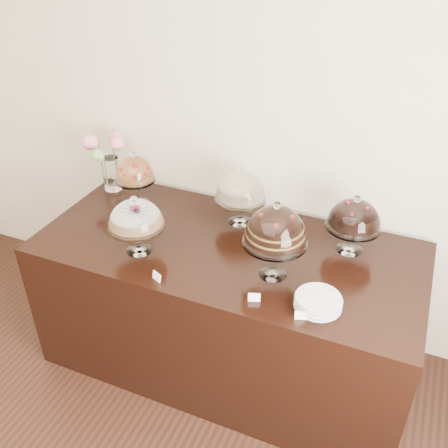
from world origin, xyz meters
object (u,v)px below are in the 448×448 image
at_px(cake_stand_dark_choco, 355,217).
at_px(flower_vase, 108,157).
at_px(cake_stand_choco_layer, 276,228).
at_px(display_counter, 227,306).
at_px(cake_stand_fruit_tart, 135,171).
at_px(cake_stand_cheesecake, 241,189).
at_px(plate_stack, 318,302).
at_px(cake_stand_sugar_sponge, 136,217).

bearing_deg(cake_stand_dark_choco, flower_vase, 176.61).
distance_m(cake_stand_choco_layer, flower_vase, 1.41).
relative_size(display_counter, cake_stand_choco_layer, 4.97).
bearing_deg(cake_stand_fruit_tart, cake_stand_cheesecake, 3.67).
relative_size(cake_stand_choco_layer, plate_stack, 1.98).
bearing_deg(flower_vase, cake_stand_dark_choco, -3.39).
distance_m(display_counter, cake_stand_fruit_tart, 1.02).
height_order(cake_stand_choco_layer, flower_vase, cake_stand_choco_layer).
bearing_deg(plate_stack, display_counter, 153.29).
distance_m(cake_stand_sugar_sponge, cake_stand_choco_layer, 0.77).
xyz_separation_m(display_counter, cake_stand_fruit_tart, (-0.73, 0.23, 0.68)).
bearing_deg(flower_vase, cake_stand_choco_layer, -19.94).
relative_size(display_counter, cake_stand_cheesecake, 5.97).
xyz_separation_m(display_counter, cake_stand_choco_layer, (0.32, -0.14, 0.74)).
distance_m(cake_stand_cheesecake, flower_vase, 0.97).
bearing_deg(cake_stand_fruit_tart, cake_stand_dark_choco, 0.27).
bearing_deg(display_counter, cake_stand_sugar_sponge, -152.78).
xyz_separation_m(cake_stand_sugar_sponge, cake_stand_dark_choco, (1.09, 0.47, -0.00)).
height_order(cake_stand_cheesecake, cake_stand_fruit_tart, cake_stand_cheesecake).
bearing_deg(plate_stack, flower_vase, 158.31).
bearing_deg(cake_stand_sugar_sponge, plate_stack, -3.99).
xyz_separation_m(cake_stand_sugar_sponge, cake_stand_fruit_tart, (-0.29, 0.46, 0.01)).
bearing_deg(cake_stand_fruit_tart, flower_vase, 159.08).
distance_m(cake_stand_choco_layer, cake_stand_cheesecake, 0.55).
bearing_deg(cake_stand_sugar_sponge, display_counter, 27.22).
relative_size(display_counter, cake_stand_dark_choco, 6.29).
relative_size(cake_stand_cheesecake, cake_stand_dark_choco, 1.05).
height_order(cake_stand_cheesecake, flower_vase, flower_vase).
xyz_separation_m(cake_stand_dark_choco, cake_stand_fruit_tart, (-1.38, -0.01, 0.01)).
relative_size(cake_stand_dark_choco, flower_vase, 0.90).
height_order(cake_stand_fruit_tart, plate_stack, cake_stand_fruit_tart).
distance_m(cake_stand_sugar_sponge, cake_stand_cheesecake, 0.65).
height_order(cake_stand_choco_layer, cake_stand_dark_choco, cake_stand_choco_layer).
bearing_deg(cake_stand_dark_choco, display_counter, -159.72).
height_order(cake_stand_cheesecake, cake_stand_dark_choco, cake_stand_cheesecake).
distance_m(cake_stand_fruit_tart, flower_vase, 0.29).
height_order(cake_stand_choco_layer, cake_stand_cheesecake, cake_stand_choco_layer).
distance_m(cake_stand_cheesecake, plate_stack, 0.88).
relative_size(cake_stand_sugar_sponge, cake_stand_cheesecake, 0.94).
distance_m(cake_stand_choco_layer, cake_stand_fruit_tart, 1.12).
bearing_deg(flower_vase, cake_stand_cheesecake, -3.50).
xyz_separation_m(cake_stand_fruit_tart, flower_vase, (-0.27, 0.10, 0.00)).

